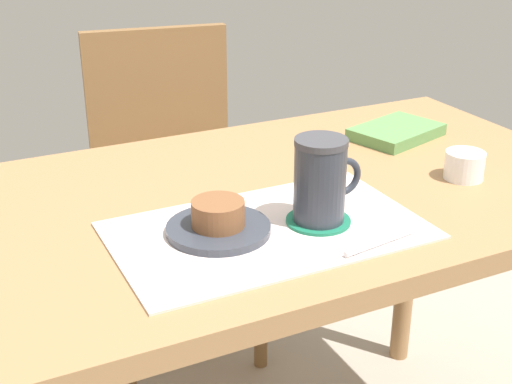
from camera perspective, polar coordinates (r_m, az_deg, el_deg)
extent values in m
cylinder|color=#997047|center=(1.88, 12.13, -4.26)|extent=(0.05, 0.05, 0.68)
cube|color=#997047|center=(1.23, 1.17, -0.66)|extent=(1.22, 0.69, 0.04)
cylinder|color=brown|center=(1.88, 0.39, -8.68)|extent=(0.04, 0.04, 0.41)
cylinder|color=brown|center=(1.82, -10.47, -10.37)|extent=(0.04, 0.04, 0.41)
cylinder|color=brown|center=(2.17, -2.52, -3.88)|extent=(0.04, 0.04, 0.41)
cylinder|color=brown|center=(2.12, -11.82, -5.16)|extent=(0.04, 0.04, 0.41)
cube|color=brown|center=(1.88, -6.40, -1.07)|extent=(0.48, 0.48, 0.04)
cube|color=brown|center=(1.98, -7.85, 7.05)|extent=(0.39, 0.09, 0.41)
cube|color=silver|center=(1.08, 0.93, -3.09)|extent=(0.47, 0.28, 0.00)
cylinder|color=#333842|center=(1.07, -3.02, -2.97)|extent=(0.16, 0.16, 0.01)
cylinder|color=brown|center=(1.06, -3.05, -1.73)|extent=(0.08, 0.08, 0.04)
cylinder|color=#196B4C|center=(1.11, 5.00, -2.29)|extent=(0.10, 0.10, 0.00)
cylinder|color=#2D333D|center=(1.08, 5.12, 0.72)|extent=(0.08, 0.08, 0.12)
cylinder|color=#3D3D42|center=(1.06, 5.25, 4.00)|extent=(0.08, 0.08, 0.01)
torus|color=#2D333D|center=(1.10, 6.99, 1.21)|extent=(0.06, 0.01, 0.06)
cylinder|color=silver|center=(1.05, 9.82, -4.01)|extent=(0.13, 0.03, 0.01)
cylinder|color=white|center=(1.32, 16.33, 2.06)|extent=(0.07, 0.07, 0.05)
cube|color=#598C4C|center=(1.50, 11.16, 4.74)|extent=(0.21, 0.17, 0.02)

